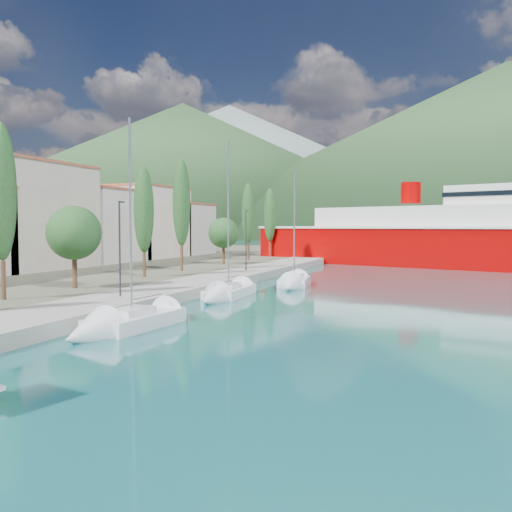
% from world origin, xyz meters
% --- Properties ---
extents(ground, '(1400.00, 1400.00, 0.00)m').
position_xyz_m(ground, '(0.00, 120.00, 0.00)').
color(ground, '#15585A').
extents(quay, '(5.00, 88.00, 0.80)m').
position_xyz_m(quay, '(-9.00, 26.00, 0.40)').
color(quay, gray).
rests_on(quay, ground).
extents(town_buildings, '(9.20, 69.20, 11.30)m').
position_xyz_m(town_buildings, '(-32.00, 36.91, 5.57)').
color(town_buildings, beige).
rests_on(town_buildings, land_strip).
extents(tree_row, '(3.98, 62.41, 11.40)m').
position_xyz_m(tree_row, '(-15.30, 31.14, 5.99)').
color(tree_row, '#47301E').
rests_on(tree_row, land_strip).
extents(lamp_posts, '(0.15, 43.78, 6.06)m').
position_xyz_m(lamp_posts, '(-9.00, 14.25, 4.08)').
color(lamp_posts, '#2D2D33').
rests_on(lamp_posts, quay).
extents(sailboat_near, '(3.11, 8.31, 11.69)m').
position_xyz_m(sailboat_near, '(-4.61, 5.93, 0.31)').
color(sailboat_near, silver).
rests_on(sailboat_near, ground).
extents(sailboat_mid, '(2.83, 8.79, 12.47)m').
position_xyz_m(sailboat_mid, '(-4.71, 19.69, 0.30)').
color(sailboat_mid, silver).
rests_on(sailboat_mid, ground).
extents(sailboat_far, '(3.48, 7.69, 10.90)m').
position_xyz_m(sailboat_far, '(-2.05, 28.92, 0.31)').
color(sailboat_far, silver).
rests_on(sailboat_far, ground).
extents(ferry, '(60.30, 31.92, 11.82)m').
position_xyz_m(ferry, '(12.95, 60.04, 3.60)').
color(ferry, '#9D0000').
rests_on(ferry, ground).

